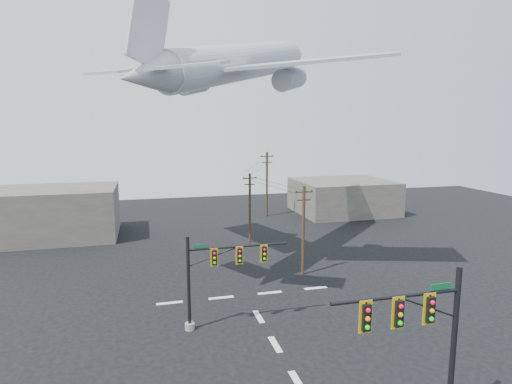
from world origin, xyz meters
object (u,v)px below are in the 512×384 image
object	(u,v)px
utility_pole_c	(267,183)
signal_mast_near	(426,341)
utility_pole_b	(250,207)
airliner	(239,64)
signal_mast_far	(215,275)
utility_pole_a	(303,229)

from	to	relation	value
utility_pole_c	signal_mast_near	bearing A→B (deg)	-100.75
utility_pole_c	utility_pole_b	bearing A→B (deg)	-117.24
airliner	signal_mast_far	bearing A→B (deg)	-155.97
utility_pole_b	utility_pole_c	size ratio (longest dim) A/B	0.84
signal_mast_near	signal_mast_far	bearing A→B (deg)	122.00
utility_pole_b	utility_pole_a	bearing A→B (deg)	-81.29
airliner	utility_pole_b	bearing A→B (deg)	22.01
signal_mast_near	utility_pole_b	world-z (taller)	utility_pole_b
signal_mast_far	airliner	world-z (taller)	airliner
signal_mast_near	airliner	size ratio (longest dim) A/B	0.29
utility_pole_a	airliner	size ratio (longest dim) A/B	0.32
signal_mast_near	utility_pole_b	xyz separation A→B (m)	(-0.21, 31.67, 0.05)
utility_pole_a	utility_pole_c	size ratio (longest dim) A/B	0.85
airliner	utility_pole_c	bearing A→B (deg)	20.50
signal_mast_far	utility_pole_c	distance (m)	35.70
signal_mast_near	utility_pole_c	distance (m)	45.44
signal_mast_far	utility_pole_c	xyz separation A→B (m)	(13.09, 33.18, 1.34)
signal_mast_far	utility_pole_b	size ratio (longest dim) A/B	0.88
signal_mast_near	utility_pole_c	size ratio (longest dim) A/B	0.78
utility_pole_b	signal_mast_near	bearing A→B (deg)	-91.15
utility_pole_b	utility_pole_c	world-z (taller)	utility_pole_c
utility_pole_a	utility_pole_b	distance (m)	11.82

